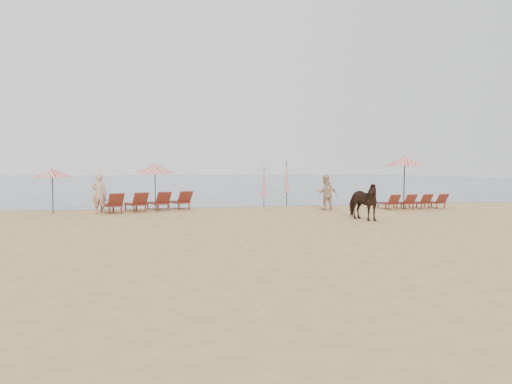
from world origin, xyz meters
The scene contains 13 objects.
ground centered at (0.00, 0.00, 0.00)m, with size 120.00×120.00×0.00m, color tan.
sea centered at (0.00, 80.00, 0.00)m, with size 160.00×140.00×0.06m, color #51606B.
lounger_cluster_left centered at (-4.70, 8.70, 0.46)m, with size 4.52×3.23×0.66m.
lounger_cluster_right centered at (8.96, 7.25, 0.37)m, with size 3.45×1.58×0.54m.
umbrella_open_left_a centered at (-9.06, 8.55, 1.90)m, with size 1.86×1.86×2.12m.
umbrella_open_left_b centered at (-4.41, 10.70, 2.15)m, with size 1.95×1.99×2.49m.
umbrella_open_right centered at (8.52, 7.45, 2.50)m, with size 2.28×2.28×2.78m.
umbrella_closed_left centered at (1.53, 10.19, 1.38)m, with size 0.27×0.27×2.25m.
umbrella_closed_right centered at (3.33, 11.89, 1.60)m, with size 0.32×0.32×2.60m.
cow centered at (4.03, 3.10, 0.77)m, with size 0.83×1.81×1.53m, color black.
beachgoer_left centered at (-6.88, 8.00, 0.94)m, with size 0.68×0.45×1.87m, color tan.
beachgoer_right_a centered at (4.22, 7.78, 0.91)m, with size 0.89×0.69×1.82m, color tan.
beachgoer_right_b centered at (4.18, 7.21, 0.78)m, with size 0.91×0.38×1.55m, color tan.
Camera 1 is at (-3.75, -13.08, 2.07)m, focal length 30.00 mm.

